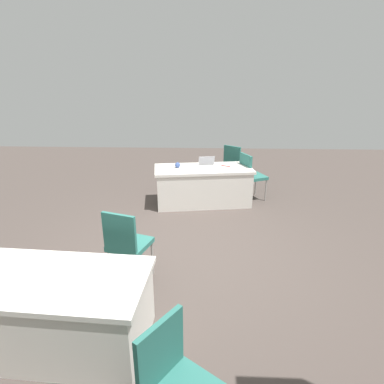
% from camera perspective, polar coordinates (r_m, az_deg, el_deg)
% --- Properties ---
extents(ground_plane, '(14.40, 14.40, 0.00)m').
position_cam_1_polar(ground_plane, '(4.56, -1.34, -11.64)').
color(ground_plane, '#4C423D').
extents(table_foreground, '(1.97, 1.07, 0.73)m').
position_cam_1_polar(table_foreground, '(6.27, 2.00, 1.18)').
color(table_foreground, silver).
rests_on(table_foreground, ground).
extents(table_mid_left, '(1.93, 0.99, 0.73)m').
position_cam_1_polar(table_mid_left, '(3.40, -24.46, -18.73)').
color(table_mid_left, silver).
rests_on(table_mid_left, ground).
extents(chair_near_front, '(0.61, 0.61, 0.95)m').
position_cam_1_polar(chair_near_front, '(2.39, -2.91, -30.83)').
color(chair_near_front, '#9E9993').
rests_on(chair_near_front, ground).
extents(chair_tucked_left, '(0.62, 0.62, 0.95)m').
position_cam_1_polar(chair_tucked_left, '(7.28, 7.66, 5.18)').
color(chair_tucked_left, '#9E9993').
rests_on(chair_tucked_left, ground).
extents(chair_tucked_right, '(0.56, 0.56, 0.97)m').
position_cam_1_polar(chair_tucked_right, '(3.88, -11.65, -8.71)').
color(chair_tucked_right, '#9E9993').
rests_on(chair_tucked_right, ground).
extents(chair_by_pillar, '(0.58, 0.58, 0.96)m').
position_cam_1_polar(chair_by_pillar, '(6.51, 10.43, 3.26)').
color(chair_by_pillar, '#9E9993').
rests_on(chair_by_pillar, ground).
extents(laptop_silver, '(0.37, 0.35, 0.21)m').
position_cam_1_polar(laptop_silver, '(6.16, 2.81, 4.73)').
color(laptop_silver, silver).
rests_on(laptop_silver, table_foreground).
extents(yarn_ball, '(0.10, 0.10, 0.10)m').
position_cam_1_polar(yarn_ball, '(6.16, -2.61, 4.85)').
color(yarn_ball, '#3F5999').
rests_on(yarn_ball, table_foreground).
extents(scissors_red, '(0.18, 0.11, 0.01)m').
position_cam_1_polar(scissors_red, '(6.29, 6.06, 4.65)').
color(scissors_red, red).
rests_on(scissors_red, table_foreground).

